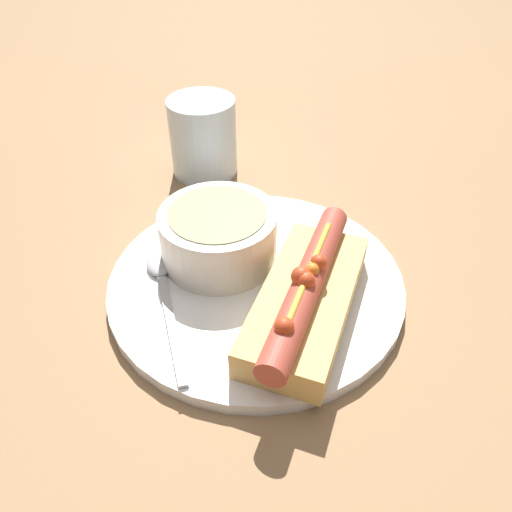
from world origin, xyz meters
TOP-DOWN VIEW (x-y plane):
  - ground_plane at (0.00, 0.00)m, footprint 4.00×4.00m
  - dinner_plate at (0.00, 0.00)m, footprint 0.27×0.27m
  - hot_dog at (0.01, -0.06)m, footprint 0.18×0.15m
  - soup_bowl at (-0.01, 0.04)m, footprint 0.11×0.11m
  - spoon at (-0.07, 0.04)m, footprint 0.07×0.15m
  - drinking_glass at (0.07, 0.20)m, footprint 0.08×0.08m

SIDE VIEW (x-z plane):
  - ground_plane at x=0.00m, z-range 0.00..0.00m
  - dinner_plate at x=0.00m, z-range 0.00..0.01m
  - spoon at x=-0.07m, z-range 0.01..0.02m
  - hot_dog at x=0.01m, z-range 0.01..0.06m
  - soup_bowl at x=-0.01m, z-range 0.01..0.07m
  - drinking_glass at x=0.07m, z-range 0.00..0.09m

